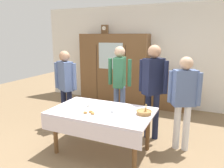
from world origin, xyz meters
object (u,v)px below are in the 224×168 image
spoon_near_left (76,107)px  bread_basket (144,112)px  dining_table (101,117)px  mantel_clock (105,29)px  bookshelf_low (171,92)px  spoon_back_edge (67,110)px  book_stack (172,73)px  wall_cabinet (114,69)px  tea_cup_far_left (113,111)px  person_by_cabinet (120,78)px  tea_cup_near_right (90,105)px  person_near_right_end (153,83)px  person_behind_table_right (66,82)px  tea_cup_near_left (83,103)px  pastry_plate (89,114)px  person_behind_table_left (184,95)px

spoon_near_left → bread_basket: bearing=8.1°
dining_table → mantel_clock: bearing=114.4°
bookshelf_low → spoon_back_edge: bearing=-112.9°
book_stack → wall_cabinet: bearing=-178.2°
tea_cup_far_left → person_by_cabinet: size_ratio=0.08×
tea_cup_near_right → person_near_right_end: (0.90, 0.72, 0.32)m
tea_cup_far_left → person_behind_table_right: 1.52m
mantel_clock → person_near_right_end: size_ratio=0.14×
dining_table → tea_cup_near_right: 0.33m
dining_table → wall_cabinet: wall_cabinet is taller
tea_cup_near_left → pastry_plate: size_ratio=0.46×
spoon_near_left → person_behind_table_left: person_behind_table_left is taller
person_behind_table_left → spoon_back_edge: bearing=-153.1°
person_behind_table_right → wall_cabinet: bearing=82.5°
dining_table → bread_basket: 0.69m
tea_cup_far_left → person_behind_table_left: person_behind_table_left is taller
spoon_back_edge → mantel_clock: bearing=103.4°
pastry_plate → tea_cup_near_left: bearing=132.3°
wall_cabinet → book_stack: wall_cabinet is taller
bread_basket → bookshelf_low: bearing=89.3°
pastry_plate → dining_table: bearing=66.7°
tea_cup_near_right → person_behind_table_left: person_behind_table_left is taller
pastry_plate → spoon_near_left: size_ratio=2.35×
person_near_right_end → person_behind_table_left: bearing=-19.8°
tea_cup_far_left → tea_cup_near_right: 0.49m
tea_cup_near_left → person_behind_table_left: (1.62, 0.49, 0.20)m
dining_table → person_by_cabinet: bearing=98.4°
bread_basket → pastry_plate: 0.84m
dining_table → bread_basket: bread_basket is taller
bread_basket → person_behind_table_left: person_behind_table_left is taller
mantel_clock → person_near_right_end: bearing=-44.1°
book_stack → tea_cup_near_right: size_ratio=1.75×
mantel_clock → person_by_cabinet: size_ratio=0.14×
tea_cup_near_right → person_behind_table_right: size_ratio=0.08×
mantel_clock → person_by_cabinet: bearing=-53.6°
wall_cabinet → person_near_right_end: bearing=-48.8°
tea_cup_near_left → spoon_back_edge: bearing=-101.7°
dining_table → wall_cabinet: bearing=109.2°
person_behind_table_right → tea_cup_near_right: bearing=-31.9°
person_near_right_end → person_behind_table_right: bearing=-174.3°
tea_cup_near_left → spoon_near_left: bearing=-97.4°
tea_cup_near_right → spoon_back_edge: size_ratio=1.09×
spoon_near_left → person_near_right_end: (1.08, 0.87, 0.34)m
book_stack → tea_cup_far_left: 2.67m
mantel_clock → spoon_back_edge: (0.67, -2.80, -1.34)m
wall_cabinet → spoon_near_left: (0.44, -2.62, -0.25)m
dining_table → spoon_back_edge: spoon_back_edge is taller
spoon_back_edge → person_near_right_end: size_ratio=0.07×
spoon_back_edge → spoon_near_left: size_ratio=1.00×
person_behind_table_right → person_by_cabinet: (0.97, 0.58, 0.06)m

